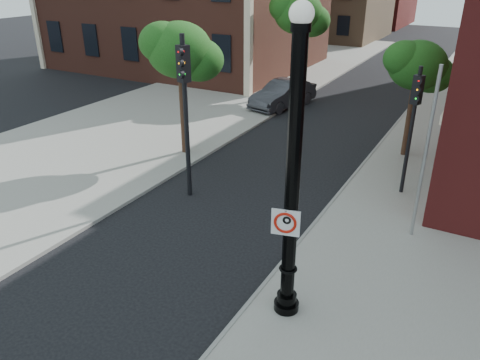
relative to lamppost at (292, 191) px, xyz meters
The scene contains 13 objects.
ground 4.34m from the lamppost, 169.74° to the right, with size 120.00×120.00×0.00m, color black.
sidewalk_right 10.44m from the lamppost, 71.92° to the left, with size 8.00×60.00×0.12m, color gray.
sidewalk_left 21.37m from the lamppost, 124.27° to the left, with size 10.00×50.00×0.12m, color gray.
curb_edge 10.01m from the lamppost, 95.17° to the left, with size 0.10×60.00×0.14m, color gray.
lamppost is the anchor object (origin of this frame).
no_parking_sign 0.69m from the lamppost, 103.68° to the right, with size 0.60×0.18×0.61m.
parked_car 17.42m from the lamppost, 114.81° to the left, with size 1.58×4.53×1.49m, color #303035.
traffic_signal_left 6.79m from the lamppost, 144.22° to the left, with size 0.42×0.48×5.50m.
traffic_signal_right 7.67m from the lamppost, 82.34° to the left, with size 0.36×0.40×4.51m.
utility_pole 5.25m from the lamppost, 68.70° to the left, with size 0.10×0.10×5.12m, color #999999.
street_tree_a 10.65m from the lamppost, 137.91° to the left, with size 3.03×2.74×5.46m.
street_tree_b 20.19m from the lamppost, 112.52° to the left, with size 3.34×3.02×6.02m.
street_tree_c 11.38m from the lamppost, 88.14° to the left, with size 2.66×2.40×4.79m.
Camera 1 is at (6.19, -7.53, 7.46)m, focal length 35.00 mm.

